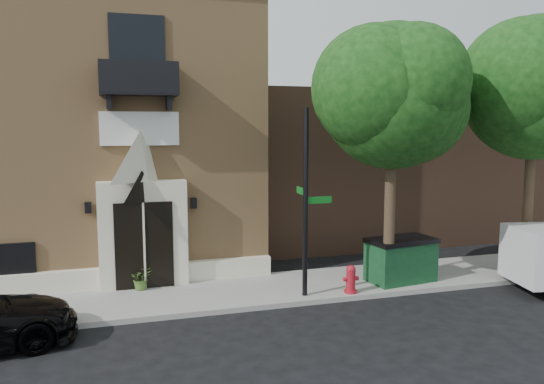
# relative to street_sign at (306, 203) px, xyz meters

# --- Properties ---
(ground) EXTENTS (120.00, 120.00, 0.00)m
(ground) POSITION_rel_street_sign_xyz_m (-3.37, -0.48, -2.83)
(ground) COLOR black
(ground) RESTS_ON ground
(sidewalk) EXTENTS (42.00, 3.00, 0.15)m
(sidewalk) POSITION_rel_street_sign_xyz_m (-2.37, 1.02, -2.76)
(sidewalk) COLOR gray
(sidewalk) RESTS_ON ground
(church) EXTENTS (12.20, 11.01, 9.30)m
(church) POSITION_rel_street_sign_xyz_m (-6.35, 7.47, 1.80)
(church) COLOR tan
(church) RESTS_ON ground
(neighbour_building) EXTENTS (18.00, 8.00, 6.40)m
(neighbour_building) POSITION_rel_street_sign_xyz_m (8.63, 8.52, 0.37)
(neighbour_building) COLOR brown
(neighbour_building) RESTS_ON ground
(street_tree_left) EXTENTS (4.97, 4.38, 7.77)m
(street_tree_left) POSITION_rel_street_sign_xyz_m (2.66, -0.13, 3.03)
(street_tree_left) COLOR #38281C
(street_tree_left) RESTS_ON sidewalk
(street_tree_mid) EXTENTS (5.21, 4.64, 8.25)m
(street_tree_mid) POSITION_rel_street_sign_xyz_m (7.66, -0.13, 3.36)
(street_tree_mid) COLOR #38281C
(street_tree_mid) RESTS_ON sidewalk
(street_sign) EXTENTS (0.85, 0.85, 5.33)m
(street_sign) POSITION_rel_street_sign_xyz_m (0.00, 0.00, 0.00)
(street_sign) COLOR black
(street_sign) RESTS_ON sidewalk
(fire_hydrant) EXTENTS (0.47, 0.38, 0.82)m
(fire_hydrant) POSITION_rel_street_sign_xyz_m (1.34, -0.19, -2.28)
(fire_hydrant) COLOR #A41522
(fire_hydrant) RESTS_ON sidewalk
(dumpster) EXTENTS (2.23, 1.46, 1.36)m
(dumpster) POSITION_rel_street_sign_xyz_m (3.34, 0.45, -1.99)
(dumpster) COLOR #0F391C
(dumpster) RESTS_ON sidewalk
(planter) EXTENTS (0.72, 0.65, 0.69)m
(planter) POSITION_rel_street_sign_xyz_m (-4.49, 1.87, -2.33)
(planter) COLOR #4C702C
(planter) RESTS_ON sidewalk
(pedestrian_near) EXTENTS (0.62, 0.49, 1.50)m
(pedestrian_near) POSITION_rel_street_sign_xyz_m (3.35, 1.31, -1.93)
(pedestrian_near) COLOR black
(pedestrian_near) RESTS_ON sidewalk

